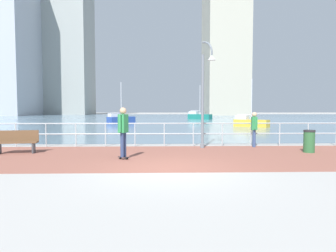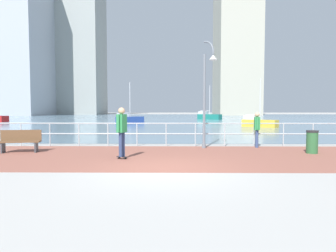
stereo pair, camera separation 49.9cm
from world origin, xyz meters
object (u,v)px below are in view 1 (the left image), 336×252
(sailboat_white, at_px, (120,119))
(lamppost, at_px, (205,89))
(skateboarder, at_px, (123,128))
(trash_bin, at_px, (309,141))
(park_bench, at_px, (17,142))
(sailboat_ivory, at_px, (199,116))
(sailboat_yellow, at_px, (250,122))
(bystander, at_px, (254,126))

(sailboat_white, bearing_deg, lamppost, -73.94)
(lamppost, bearing_deg, skateboarder, -139.88)
(lamppost, distance_m, sailboat_white, 25.85)
(trash_bin, relative_size, park_bench, 0.56)
(sailboat_ivory, bearing_deg, skateboarder, -101.53)
(trash_bin, bearing_deg, sailboat_yellow, 80.01)
(trash_bin, bearing_deg, skateboarder, -169.25)
(bystander, height_order, trash_bin, bystander)
(lamppost, relative_size, bystander, 2.94)
(park_bench, bearing_deg, sailboat_ivory, 71.97)
(sailboat_ivory, bearing_deg, bystander, -93.95)
(sailboat_ivory, xyz_separation_m, sailboat_yellow, (2.16, -22.05, -0.11))
(sailboat_white, bearing_deg, sailboat_ivory, 47.73)
(sailboat_white, bearing_deg, trash_bin, -66.84)
(skateboarder, height_order, bystander, skateboarder)
(park_bench, relative_size, sailboat_white, 0.31)
(lamppost, xyz_separation_m, sailboat_ivory, (4.98, 38.08, -2.11))
(trash_bin, xyz_separation_m, park_bench, (-11.90, 0.14, 0.01))
(lamppost, height_order, park_bench, lamppost)
(lamppost, distance_m, park_bench, 8.24)
(bystander, distance_m, trash_bin, 2.53)
(skateboarder, distance_m, sailboat_white, 27.85)
(lamppost, relative_size, sailboat_white, 0.91)
(bystander, bearing_deg, skateboarder, -150.70)
(skateboarder, relative_size, sailboat_yellow, 0.38)
(sailboat_white, distance_m, sailboat_ivory, 18.01)
(park_bench, distance_m, sailboat_white, 26.05)
(skateboarder, distance_m, sailboat_ivory, 41.76)
(bystander, bearing_deg, park_bench, -170.68)
(skateboarder, height_order, sailboat_white, sailboat_white)
(lamppost, xyz_separation_m, sailboat_yellow, (7.15, 16.03, -2.22))
(sailboat_ivory, distance_m, sailboat_yellow, 22.15)
(park_bench, xyz_separation_m, sailboat_white, (0.70, 26.04, 0.03))
(sailboat_yellow, bearing_deg, bystander, -106.93)
(park_bench, distance_m, sailboat_yellow, 22.90)
(lamppost, relative_size, sailboat_ivory, 0.81)
(trash_bin, distance_m, sailboat_ivory, 39.51)
(trash_bin, height_order, park_bench, trash_bin)
(sailboat_ivory, height_order, sailboat_yellow, sailboat_ivory)
(skateboarder, relative_size, park_bench, 1.12)
(skateboarder, bearing_deg, lamppost, 40.12)
(lamppost, xyz_separation_m, park_bench, (-7.83, -1.29, -2.20))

